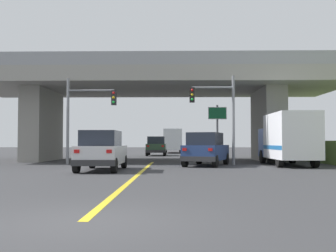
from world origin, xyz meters
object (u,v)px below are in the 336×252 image
traffic_signal_farside (84,110)px  semi_truck_distant (173,141)px  traffic_signal_nearside (219,109)px  highway_sign (217,121)px  box_truck (288,139)px  suv_crossing (206,149)px  sedan_oncoming (156,146)px  suv_lead (102,151)px

traffic_signal_farside → semi_truck_distant: bearing=78.8°
traffic_signal_nearside → traffic_signal_farside: traffic_signal_nearside is taller
highway_sign → semi_truck_distant: (-3.50, 23.89, -1.39)m
box_truck → suv_crossing: bearing=-177.0°
sedan_oncoming → suv_lead: bearing=-94.1°
box_truck → traffic_signal_nearside: (-4.17, 0.70, 1.91)m
sedan_oncoming → traffic_signal_nearside: bearing=-74.7°
suv_crossing → traffic_signal_farside: (-7.78, 1.29, 2.50)m
suv_crossing → highway_sign: size_ratio=1.18×
suv_lead → traffic_signal_farside: (-2.18, 5.68, 2.50)m
box_truck → traffic_signal_nearside: bearing=170.4°
suv_crossing → traffic_signal_nearside: 2.87m
semi_truck_distant → highway_sign: bearing=-81.7°
traffic_signal_nearside → highway_sign: 4.43m
suv_lead → semi_truck_distant: 33.80m
suv_crossing → semi_truck_distant: size_ratio=0.67×
traffic_signal_farside → highway_sign: (9.01, 4.06, -0.49)m
suv_lead → suv_crossing: 7.11m
traffic_signal_farside → traffic_signal_nearside: bearing=-2.1°
box_truck → traffic_signal_nearside: traffic_signal_nearside is taller
suv_lead → box_truck: 11.65m
highway_sign → semi_truck_distant: bearing=98.3°
box_truck → highway_sign: (-3.83, 5.08, 1.36)m
suv_lead → highway_sign: size_ratio=1.14×
suv_crossing → sedan_oncoming: same height
sedan_oncoming → highway_sign: size_ratio=1.04×
box_truck → sedan_oncoming: (-9.01, 18.36, -0.64)m
suv_lead → suv_crossing: (5.60, 4.39, -0.00)m
suv_crossing → suv_lead: bearing=-124.8°
sedan_oncoming → semi_truck_distant: semi_truck_distant is taller
sedan_oncoming → traffic_signal_nearside: 18.48m
suv_lead → traffic_signal_nearside: (6.48, 5.36, 2.55)m
suv_crossing → semi_truck_distant: bearing=111.5°
suv_lead → traffic_signal_nearside: size_ratio=0.84×
box_truck → traffic_signal_nearside: 4.64m
suv_lead → traffic_signal_farside: size_ratio=0.86×
suv_crossing → traffic_signal_farside: 8.27m
traffic_signal_nearside → semi_truck_distant: (-3.16, 28.27, -1.93)m
suv_crossing → box_truck: bearing=20.1°
highway_sign → traffic_signal_farside: bearing=-155.7°
sedan_oncoming → traffic_signal_farside: (-3.84, -17.33, 2.50)m
box_truck → highway_sign: bearing=127.0°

